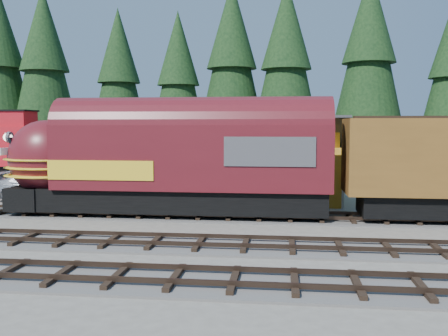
# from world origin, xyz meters

# --- Properties ---
(ground) EXTENTS (120.00, 120.00, 0.00)m
(ground) POSITION_xyz_m (0.00, 0.00, 0.00)
(ground) COLOR #6B665B
(ground) RESTS_ON ground
(track_siding) EXTENTS (68.00, 3.20, 0.33)m
(track_siding) POSITION_xyz_m (10.00, 4.00, 0.06)
(track_siding) COLOR #4C4947
(track_siding) RESTS_ON ground
(track_spur) EXTENTS (32.00, 3.20, 0.33)m
(track_spur) POSITION_xyz_m (-10.00, 18.00, 0.06)
(track_spur) COLOR #4C4947
(track_spur) RESTS_ON ground
(depot) EXTENTS (12.80, 7.00, 5.30)m
(depot) POSITION_xyz_m (-0.00, 10.50, 2.96)
(depot) COLOR orange
(depot) RESTS_ON ground
(conifer_backdrop) EXTENTS (80.16, 21.73, 16.86)m
(conifer_backdrop) POSITION_xyz_m (3.79, 25.09, 10.33)
(conifer_backdrop) COLOR black
(conifer_backdrop) RESTS_ON ground
(locomotive) EXTENTS (17.16, 3.41, 4.66)m
(locomotive) POSITION_xyz_m (-3.76, 4.00, 2.70)
(locomotive) COLOR black
(locomotive) RESTS_ON ground
(caboose) EXTENTS (10.59, 3.07, 5.51)m
(caboose) POSITION_xyz_m (-20.26, 18.00, 2.71)
(caboose) COLOR black
(caboose) RESTS_ON ground
(pickup_truck_a) EXTENTS (7.73, 4.90, 1.99)m
(pickup_truck_a) POSITION_xyz_m (-10.18, 9.90, 0.99)
(pickup_truck_a) COLOR black
(pickup_truck_a) RESTS_ON ground
(pickup_truck_b) EXTENTS (6.33, 2.64, 1.83)m
(pickup_truck_b) POSITION_xyz_m (-12.06, 8.31, 0.91)
(pickup_truck_b) COLOR #B1B4BA
(pickup_truck_b) RESTS_ON ground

